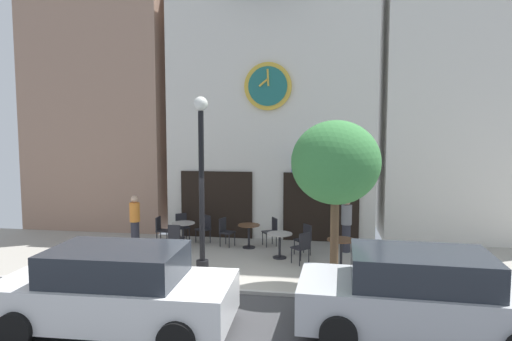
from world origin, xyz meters
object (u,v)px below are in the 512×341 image
Objects in this scene: cafe_chair_facing_wall at (175,236)px; parked_car_white at (117,290)px; street_tree at (336,163)px; cafe_chair_curbside at (302,246)px; cafe_chair_right_end at (205,227)px; cafe_chair_facing_street at (225,230)px; street_lamp at (202,185)px; cafe_chair_outer at (272,229)px; cafe_chair_by_entrance at (305,237)px; pedestrian_orange at (135,221)px; pedestrian_grey at (346,224)px; cafe_table_center at (280,240)px; cafe_chair_under_awning at (161,228)px; cafe_table_near_door at (183,229)px; cafe_table_center_left at (341,247)px; cafe_chair_left_end at (182,225)px; cafe_table_near_curb at (249,232)px; parked_car_silver at (420,295)px.

parked_car_white reaches higher than cafe_chair_facing_wall.
street_tree is 4.39× the size of cafe_chair_curbside.
cafe_chair_curbside is at bearing -30.00° from cafe_chair_right_end.
cafe_chair_right_end is at bearing 156.73° from cafe_chair_facing_street.
street_lamp is 3.85m from cafe_chair_outer.
parked_car_white is at bearing -119.97° from cafe_chair_by_entrance.
pedestrian_orange is 6.58m from pedestrian_grey.
parked_car_white is at bearing -126.31° from pedestrian_grey.
cafe_chair_under_awning is at bearing 166.46° from cafe_table_center.
cafe_table_near_door is 1.00× the size of cafe_table_center_left.
cafe_chair_under_awning is 1.00× the size of cafe_chair_facing_wall.
cafe_chair_right_end is at bearing 139.32° from street_tree.
parked_car_white reaches higher than cafe_table_near_door.
street_tree reaches higher than cafe_chair_right_end.
cafe_chair_under_awning is (-3.59, -0.39, 0.00)m from cafe_chair_outer.
cafe_table_center_left is 0.86× the size of cafe_chair_facing_wall.
pedestrian_grey is (0.20, 1.58, 0.29)m from cafe_table_center_left.
cafe_chair_under_awning is 5.93m from pedestrian_grey.
cafe_table_center_left is at bearing -8.77° from pedestrian_orange.
street_lamp is 4.12m from cafe_table_center_left.
street_lamp reaches higher than cafe_table_center_left.
cafe_chair_facing_street is at bearing -169.40° from cafe_chair_outer.
pedestrian_orange reaches higher than cafe_chair_left_end.
pedestrian_orange is at bearing -174.81° from pedestrian_grey.
cafe_table_center is at bearing -4.51° from pedestrian_orange.
pedestrian_orange is (-2.74, -0.70, 0.33)m from cafe_chair_facing_street.
cafe_chair_curbside is 0.54× the size of pedestrian_orange.
cafe_chair_outer is at bearing 106.33° from cafe_table_center.
parked_car_silver is at bearing -53.25° from cafe_table_near_curb.
cafe_chair_facing_street is 2.64m from cafe_chair_by_entrance.
pedestrian_orange is at bearing 157.55° from street_tree.
pedestrian_grey is (1.26, 1.48, 0.33)m from cafe_chair_curbside.
cafe_chair_right_end is at bearing 150.00° from cafe_chair_curbside.
cafe_table_center_left is 5.67m from cafe_chair_left_end.
cafe_table_center is 0.82× the size of cafe_chair_facing_street.
cafe_table_near_door is at bearing 166.23° from cafe_table_center.
parked_car_silver reaches higher than cafe_table_center_left.
street_lamp reaches higher than pedestrian_grey.
pedestrian_orange is (-6.35, 0.98, 0.29)m from cafe_table_center_left.
cafe_chair_by_entrance is 5.33m from pedestrian_orange.
cafe_table_near_door is 0.86× the size of cafe_chair_by_entrance.
cafe_table_center is at bearing -27.95° from cafe_chair_right_end.
cafe_table_near_curb is 6.80m from parked_car_silver.
cafe_chair_facing_wall is (-4.66, 2.11, -2.42)m from street_tree.
cafe_table_center is 1.84m from cafe_table_center_left.
cafe_chair_facing_street is 0.54× the size of pedestrian_grey.
pedestrian_grey is (3.02, 0.00, 0.34)m from cafe_table_near_curb.
cafe_table_near_door is 0.82m from cafe_chair_right_end.
cafe_table_center is 4.64m from pedestrian_orange.
cafe_table_near_curb is at bearing 150.76° from cafe_table_center_left.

